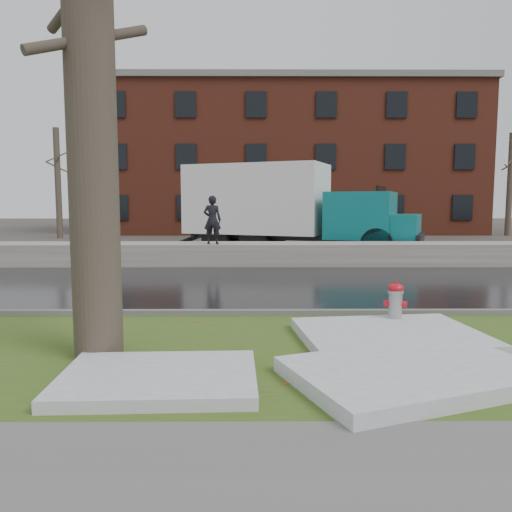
{
  "coord_description": "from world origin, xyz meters",
  "views": [
    {
      "loc": [
        -0.39,
        -7.98,
        2.09
      ],
      "look_at": [
        -0.33,
        2.24,
        1.0
      ],
      "focal_mm": 35.0,
      "sensor_mm": 36.0,
      "label": 1
    }
  ],
  "objects_px": {
    "worker": "(212,220)",
    "box_truck": "(283,206)",
    "tree": "(89,46)",
    "fire_hydrant": "(395,303)"
  },
  "relations": [
    {
      "from": "box_truck",
      "to": "worker",
      "type": "relative_size",
      "value": 6.91
    },
    {
      "from": "tree",
      "to": "worker",
      "type": "distance_m",
      "value": 10.07
    },
    {
      "from": "worker",
      "to": "box_truck",
      "type": "bearing_deg",
      "value": -113.05
    },
    {
      "from": "fire_hydrant",
      "to": "tree",
      "type": "distance_m",
      "value": 5.89
    },
    {
      "from": "box_truck",
      "to": "fire_hydrant",
      "type": "bearing_deg",
      "value": -62.64
    },
    {
      "from": "tree",
      "to": "box_truck",
      "type": "xyz_separation_m",
      "value": [
        3.3,
        14.3,
        -2.1
      ]
    },
    {
      "from": "tree",
      "to": "box_truck",
      "type": "relative_size",
      "value": 0.73
    },
    {
      "from": "fire_hydrant",
      "to": "worker",
      "type": "height_order",
      "value": "worker"
    },
    {
      "from": "tree",
      "to": "box_truck",
      "type": "bearing_deg",
      "value": 77.0
    },
    {
      "from": "tree",
      "to": "worker",
      "type": "height_order",
      "value": "tree"
    }
  ]
}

